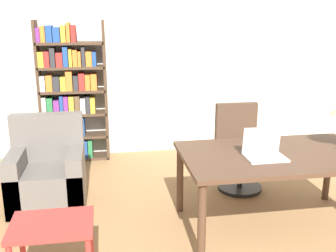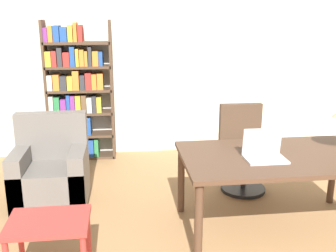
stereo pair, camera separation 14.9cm
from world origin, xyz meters
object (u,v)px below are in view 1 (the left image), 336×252
side_table_blue (52,232)px  armchair (48,176)px  desk (277,161)px  office_chair (239,150)px  bookshelf (69,96)px  laptop (264,151)px

side_table_blue → armchair: size_ratio=0.64×
armchair → desk: bearing=-21.7°
office_chair → bookshelf: 2.43m
laptop → bookshelf: 2.97m
side_table_blue → desk: bearing=14.0°
laptop → office_chair: size_ratio=0.36×
office_chair → armchair: size_ratio=1.04×
desk → armchair: (-2.18, 0.87, -0.35)m
bookshelf → side_table_blue: bearing=-89.1°
side_table_blue → bookshelf: bookshelf is taller
laptop → office_chair: (0.14, 1.02, -0.34)m
armchair → bookshelf: size_ratio=0.49×
office_chair → side_table_blue: office_chair is taller
desk → laptop: (-0.17, -0.08, 0.14)m
office_chair → bookshelf: bookshelf is taller
office_chair → bookshelf: (-2.00, 1.30, 0.45)m
laptop → armchair: bearing=154.8°
side_table_blue → office_chair: bearing=36.3°
desk → side_table_blue: desk is taller
office_chair → desk: bearing=-88.5°
desk → laptop: bearing=-154.2°
desk → office_chair: 0.96m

